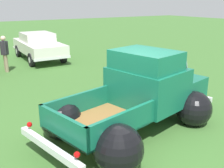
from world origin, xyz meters
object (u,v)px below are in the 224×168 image
at_px(vintage_pickup_truck, 140,98).
at_px(lane_cone_0, 116,88).
at_px(spectator_1, 5,52).
at_px(show_car_1, 39,45).

height_order(vintage_pickup_truck, lane_cone_0, vintage_pickup_truck).
distance_m(vintage_pickup_truck, spectator_1, 7.73).
xyz_separation_m(show_car_1, spectator_1, (-2.08, -1.77, 0.13)).
xyz_separation_m(vintage_pickup_truck, show_car_1, (0.42, 9.32, 0.02)).
bearing_deg(spectator_1, show_car_1, -138.10).
relative_size(show_car_1, lane_cone_0, 6.99).
height_order(vintage_pickup_truck, show_car_1, vintage_pickup_truck).
distance_m(vintage_pickup_truck, lane_cone_0, 2.23).
bearing_deg(spectator_1, lane_cone_0, 114.42).
height_order(show_car_1, spectator_1, spectator_1).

